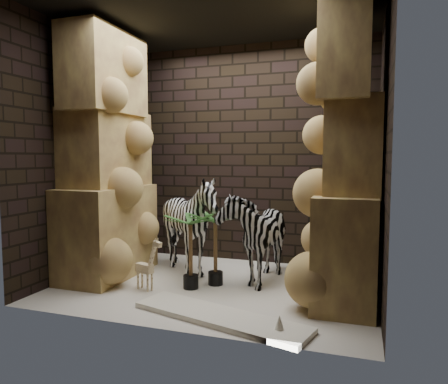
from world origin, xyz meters
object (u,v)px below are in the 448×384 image
(giraffe_toy, at_px, (145,262))
(surfboard, at_px, (219,317))
(palm_front, at_px, (215,249))
(palm_back, at_px, (191,252))
(zebra_left, at_px, (190,230))
(zebra_right, at_px, (256,227))

(giraffe_toy, relative_size, surfboard, 0.36)
(palm_front, distance_m, palm_back, 0.31)
(giraffe_toy, xyz_separation_m, palm_front, (0.68, 0.42, 0.11))
(zebra_left, height_order, giraffe_toy, zebra_left)
(giraffe_toy, distance_m, surfboard, 1.22)
(palm_front, relative_size, palm_back, 1.00)
(palm_front, bearing_deg, palm_back, -134.87)
(zebra_left, height_order, palm_back, zebra_left)
(zebra_right, height_order, surfboard, zebra_right)
(zebra_left, xyz_separation_m, surfboard, (0.82, -1.25, -0.54))
(palm_front, xyz_separation_m, surfboard, (0.38, -0.95, -0.39))
(zebra_left, xyz_separation_m, palm_front, (0.45, -0.30, -0.14))
(giraffe_toy, relative_size, palm_back, 0.74)
(palm_front, bearing_deg, surfboard, -68.33)
(giraffe_toy, bearing_deg, zebra_right, 54.98)
(zebra_left, height_order, surfboard, zebra_left)
(zebra_right, relative_size, palm_front, 1.52)
(zebra_right, height_order, palm_back, zebra_right)
(zebra_right, distance_m, giraffe_toy, 1.35)
(zebra_right, bearing_deg, palm_back, -134.00)
(zebra_right, xyz_separation_m, palm_front, (-0.39, -0.35, -0.22))
(zebra_right, height_order, giraffe_toy, zebra_right)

